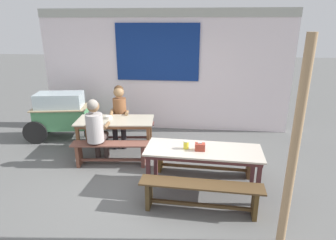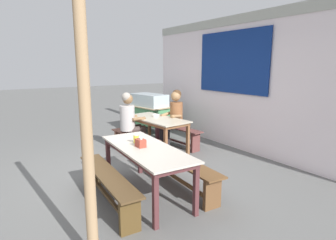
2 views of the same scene
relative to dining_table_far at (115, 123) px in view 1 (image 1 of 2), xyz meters
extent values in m
plane|color=#60605F|center=(0.82, -1.13, -0.65)|extent=(40.00, 40.00, 0.00)
cube|color=white|center=(0.82, 1.64, 0.71)|extent=(6.09, 0.12, 2.72)
cube|color=navy|center=(0.66, 1.55, 1.28)|extent=(2.00, 0.03, 1.34)
cube|color=#A8ABA1|center=(0.82, 1.66, 2.17)|extent=(6.09, 0.20, 0.20)
cube|color=#BBB198|center=(0.00, 0.00, 0.06)|extent=(1.61, 0.87, 0.03)
cube|color=brown|center=(0.00, 0.00, 0.02)|extent=(1.52, 0.80, 0.06)
cube|color=brown|center=(0.66, 0.37, -0.33)|extent=(0.07, 0.07, 0.64)
cube|color=brown|center=(0.72, -0.23, -0.33)|extent=(0.07, 0.07, 0.64)
cube|color=brown|center=(-0.72, 0.23, -0.33)|extent=(0.07, 0.07, 0.64)
cube|color=brown|center=(-0.66, -0.37, -0.33)|extent=(0.07, 0.07, 0.64)
cube|color=beige|center=(1.78, -1.25, 0.06)|extent=(1.84, 0.78, 0.03)
cube|color=#50292B|center=(1.78, -1.25, 0.02)|extent=(1.75, 0.71, 0.06)
cube|color=#50292B|center=(2.61, -1.00, -0.33)|extent=(0.06, 0.06, 0.64)
cube|color=#50292B|center=(2.59, -1.57, -0.33)|extent=(0.06, 0.06, 0.64)
cube|color=#50292B|center=(0.97, -0.92, -0.33)|extent=(0.06, 0.06, 0.64)
cube|color=#50292B|center=(0.94, -1.49, -0.33)|extent=(0.06, 0.06, 0.64)
cube|color=brown|center=(-0.06, 0.57, -0.21)|extent=(1.54, 0.43, 0.02)
cube|color=brown|center=(0.58, 0.63, -0.43)|extent=(0.08, 0.24, 0.43)
cube|color=brown|center=(-0.69, 0.50, -0.43)|extent=(0.08, 0.24, 0.43)
cube|color=brown|center=(-0.06, 0.57, -0.54)|extent=(1.24, 0.17, 0.04)
cube|color=brown|center=(0.06, -0.57, -0.21)|extent=(1.49, 0.44, 0.02)
cube|color=brown|center=(0.67, -0.51, -0.44)|extent=(0.08, 0.25, 0.43)
cube|color=brown|center=(-0.55, -0.63, -0.44)|extent=(0.08, 0.25, 0.43)
cube|color=brown|center=(0.06, -0.57, -0.54)|extent=(1.18, 0.16, 0.04)
cube|color=brown|center=(1.81, -0.67, -0.21)|extent=(1.84, 0.40, 0.02)
cube|color=brown|center=(2.60, -0.71, -0.44)|extent=(0.07, 0.27, 0.43)
cube|color=brown|center=(1.01, -0.64, -0.44)|extent=(0.07, 0.27, 0.43)
cube|color=brown|center=(1.81, -0.67, -0.54)|extent=(1.55, 0.12, 0.04)
cube|color=#503A21|center=(1.75, -1.82, -0.21)|extent=(1.76, 0.37, 0.03)
cube|color=#513B1C|center=(2.50, -1.85, -0.44)|extent=(0.07, 0.25, 0.43)
cube|color=#4D3B20|center=(1.00, -1.78, -0.44)|extent=(0.07, 0.25, 0.43)
cube|color=#503A21|center=(1.75, -1.82, -0.54)|extent=(1.47, 0.11, 0.04)
cube|color=#529B63|center=(-1.49, 0.66, -0.15)|extent=(1.22, 0.80, 0.47)
cube|color=silver|center=(-1.49, 0.66, 0.26)|extent=(1.10, 0.72, 0.35)
cube|color=tan|center=(-1.49, 0.66, 0.10)|extent=(1.31, 0.89, 0.02)
cylinder|color=black|center=(-2.05, 0.91, -0.39)|extent=(0.53, 0.14, 0.53)
cylinder|color=black|center=(-1.93, 0.24, -0.39)|extent=(0.53, 0.14, 0.53)
cylinder|color=#333333|center=(-0.99, 0.75, -0.52)|extent=(0.05, 0.05, 0.26)
cylinder|color=#3F3F3F|center=(-0.75, 0.79, -0.01)|extent=(0.14, 0.61, 0.04)
cylinder|color=#423431|center=(-0.14, -0.24, -0.42)|extent=(0.11, 0.11, 0.45)
cylinder|color=#423431|center=(-0.32, -0.25, -0.42)|extent=(0.11, 0.11, 0.45)
cylinder|color=#423431|center=(-0.13, -0.42, -0.15)|extent=(0.16, 0.40, 0.13)
cylinder|color=#423431|center=(-0.31, -0.43, -0.15)|extent=(0.16, 0.40, 0.13)
cylinder|color=#B1ABAA|center=(-0.21, -0.60, 0.11)|extent=(0.31, 0.31, 0.53)
sphere|color=brown|center=(-0.21, -0.58, 0.52)|extent=(0.22, 0.22, 0.22)
sphere|color=gray|center=(-0.21, -0.61, 0.55)|extent=(0.20, 0.20, 0.20)
cylinder|color=brown|center=(-0.04, -0.41, 0.10)|extent=(0.09, 0.30, 0.07)
cylinder|color=brown|center=(-0.39, -0.43, 0.10)|extent=(0.09, 0.31, 0.09)
cylinder|color=#272327|center=(-0.07, 0.18, -0.42)|extent=(0.11, 0.11, 0.45)
cylinder|color=#272327|center=(0.10, 0.22, -0.42)|extent=(0.11, 0.11, 0.45)
cylinder|color=#272327|center=(-0.11, 0.37, -0.15)|extent=(0.20, 0.43, 0.13)
cylinder|color=#272327|center=(0.07, 0.40, -0.15)|extent=(0.20, 0.43, 0.13)
cylinder|color=brown|center=(-0.05, 0.57, 0.11)|extent=(0.29, 0.29, 0.53)
sphere|color=#9A724A|center=(-0.05, 0.55, 0.52)|extent=(0.23, 0.23, 0.23)
sphere|color=#4C331E|center=(-0.06, 0.58, 0.56)|extent=(0.21, 0.21, 0.21)
cylinder|color=#9A724A|center=(-0.18, 0.36, 0.10)|extent=(0.13, 0.31, 0.11)
cylinder|color=#9A724A|center=(0.14, 0.42, 0.10)|extent=(0.13, 0.31, 0.10)
cube|color=#A23A2A|center=(1.72, -1.30, 0.13)|extent=(0.16, 0.11, 0.11)
cube|color=white|center=(1.72, -1.30, 0.20)|extent=(0.06, 0.03, 0.02)
cylinder|color=yellow|center=(1.51, -1.26, 0.14)|extent=(0.08, 0.08, 0.12)
cylinder|color=white|center=(1.51, -1.26, 0.20)|extent=(0.07, 0.07, 0.02)
cylinder|color=silver|center=(-0.15, 0.07, 0.10)|extent=(0.15, 0.15, 0.05)
cylinder|color=tan|center=(2.74, -2.35, 0.60)|extent=(0.10, 0.10, 2.51)
camera|label=1|loc=(1.67, -5.35, 1.94)|focal=30.54mm
camera|label=2|loc=(5.10, -3.05, 1.22)|focal=29.61mm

